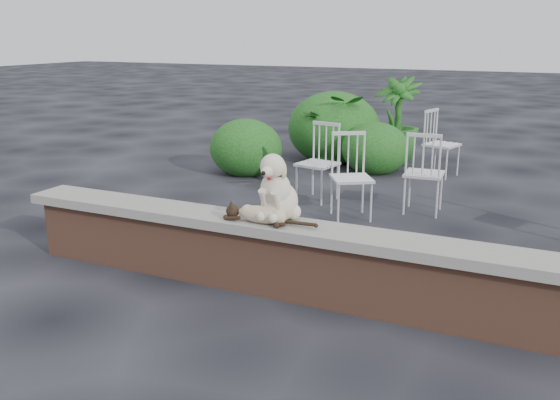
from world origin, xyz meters
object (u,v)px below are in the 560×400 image
at_px(cat, 262,213).
at_px(potted_plant_b, 396,120).
at_px(dog, 280,185).
at_px(chair_c, 424,172).
at_px(chair_e, 442,143).
at_px(potted_plant_a, 332,129).
at_px(chair_b, 317,163).
at_px(chair_a, 352,177).

relative_size(cat, potted_plant_b, 0.67).
distance_m(dog, chair_c, 2.71).
relative_size(cat, chair_e, 0.95).
bearing_deg(cat, potted_plant_a, 105.90).
height_order(chair_c, potted_plant_a, potted_plant_a).
bearing_deg(chair_b, dog, -63.49).
xyz_separation_m(dog, chair_c, (0.58, 2.62, -0.39)).
bearing_deg(cat, chair_b, 104.70).
distance_m(chair_b, potted_plant_b, 2.70).
bearing_deg(dog, cat, -116.22).
xyz_separation_m(chair_c, chair_a, (-0.67, -0.56, 0.00)).
bearing_deg(potted_plant_b, chair_b, -95.63).
xyz_separation_m(cat, chair_e, (0.50, 4.70, -0.19)).
relative_size(potted_plant_a, potted_plant_b, 0.82).
bearing_deg(chair_a, potted_plant_a, 82.64).
xyz_separation_m(cat, potted_plant_b, (-0.36, 5.42, 0.01)).
relative_size(chair_a, potted_plant_b, 0.70).
distance_m(cat, chair_b, 2.82).
xyz_separation_m(chair_b, chair_a, (0.61, -0.54, 0.00)).
xyz_separation_m(dog, potted_plant_a, (-1.29, 4.68, -0.31)).
bearing_deg(chair_a, chair_b, 106.98).
height_order(chair_b, potted_plant_b, potted_plant_b).
relative_size(cat, potted_plant_a, 0.82).
bearing_deg(cat, chair_c, 78.39).
height_order(cat, chair_e, chair_e).
xyz_separation_m(chair_a, potted_plant_a, (-1.20, 2.63, 0.08)).
bearing_deg(dog, chair_e, 86.62).
bearing_deg(chair_c, chair_e, -89.10).
bearing_deg(potted_plant_a, cat, -75.96).
bearing_deg(potted_plant_a, chair_b, -74.41).
xyz_separation_m(cat, chair_a, (-0.01, 2.20, -0.19)).
relative_size(chair_e, potted_plant_b, 0.70).
bearing_deg(chair_a, potted_plant_b, 64.35).
height_order(dog, chair_a, dog).
xyz_separation_m(chair_c, potted_plant_b, (-1.02, 2.65, 0.20)).
distance_m(cat, chair_a, 2.21).
xyz_separation_m(chair_b, potted_plant_a, (-0.58, 2.09, 0.08)).
bearing_deg(dog, chair_c, 79.30).
xyz_separation_m(chair_e, potted_plant_b, (-0.86, 0.72, 0.20)).
relative_size(chair_a, potted_plant_a, 0.86).
height_order(potted_plant_a, potted_plant_b, potted_plant_b).
xyz_separation_m(chair_a, chair_e, (0.51, 2.50, 0.00)).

